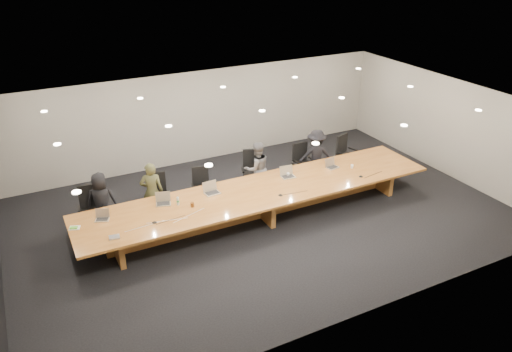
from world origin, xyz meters
The scene contains 28 objects.
ground centered at (0.00, 0.00, 0.00)m, with size 12.00×12.00×0.00m, color black.
back_wall centered at (0.00, 4.00, 1.40)m, with size 12.00×0.02×2.80m, color beige.
conference_table centered at (0.00, 0.00, 0.52)m, with size 9.00×1.80×0.75m.
chair_far_left centered at (-3.85, 1.23, 0.57)m, with size 0.58×0.58×1.14m, color black, non-canonical shape.
chair_left centered at (-2.24, 1.28, 0.55)m, with size 0.56×0.56×1.10m, color black, non-canonical shape.
chair_mid_left centered at (-1.07, 1.29, 0.51)m, with size 0.52×0.52×1.02m, color black, non-canonical shape.
chair_mid_right centered at (0.44, 1.33, 0.59)m, with size 0.60×0.60×1.18m, color black, non-canonical shape.
chair_right centered at (2.04, 1.34, 0.54)m, with size 0.55×0.55×1.09m, color black, non-canonical shape.
chair_far_right centered at (3.48, 1.22, 0.57)m, with size 0.58×0.58×1.13m, color black, non-canonical shape.
person_a centered at (-3.58, 1.28, 0.71)m, with size 0.70×0.45×1.43m, color black.
person_b centered at (-2.41, 1.12, 0.76)m, with size 0.55×0.36×1.51m, color #3F4023.
person_c centered at (0.47, 1.16, 0.75)m, with size 0.73×0.57×1.49m, color #57575A.
person_d centered at (2.36, 1.20, 0.75)m, with size 0.97×0.56×1.50m, color black.
laptop_a centered at (-3.76, 0.33, 0.87)m, with size 0.29×0.21×0.23m, color #BEAB91, non-canonical shape.
laptop_b centered at (-2.35, 0.40, 0.88)m, with size 0.34×0.25×0.27m, color tan, non-canonical shape.
laptop_c centered at (-1.14, 0.38, 0.89)m, with size 0.36×0.26×0.28m, color #C0B092, non-canonical shape.
laptop_d centered at (0.94, 0.32, 0.89)m, with size 0.35×0.26×0.28m, color #C5B796, non-canonical shape.
laptop_e centered at (2.29, 0.28, 0.88)m, with size 0.32×0.23×0.25m, color tan, non-canonical shape.
water_bottle centered at (-2.06, 0.22, 0.85)m, with size 0.06×0.06×0.19m, color #B0C1BA.
amber_mug centered at (-1.80, -0.02, 0.80)m, with size 0.08×0.08×0.11m, color brown.
paper_cup_near centered at (0.97, 0.38, 0.79)m, with size 0.08×0.08×0.09m, color white.
paper_cup_far centered at (2.74, 0.03, 0.80)m, with size 0.08×0.08×0.09m, color white.
notepad centered at (-4.35, 0.25, 0.76)m, with size 0.22×0.18×0.01m, color silver.
lime_gadget centered at (-4.37, 0.23, 0.78)m, with size 0.16×0.09×0.02m, color #58AB2D.
av_box centered at (-3.68, -0.51, 0.77)m, with size 0.22×0.16×0.03m, color #B6B6BB.
mic_left centered at (-2.78, -0.30, 0.76)m, with size 0.12×0.12×0.03m, color black.
mic_center centered at (0.27, -0.45, 0.76)m, with size 0.11×0.11×0.03m, color black.
mic_right centered at (2.62, -0.51, 0.76)m, with size 0.11×0.11×0.03m, color black.
Camera 1 is at (-5.04, -9.54, 6.35)m, focal length 35.00 mm.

